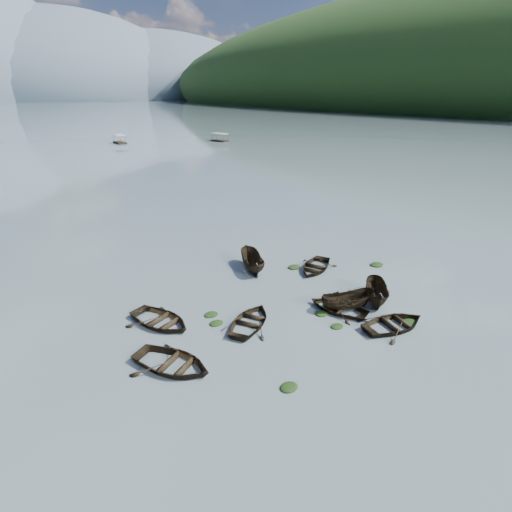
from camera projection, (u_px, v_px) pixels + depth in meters
ground_plane at (367, 349)px, 24.28m from camera, size 2400.00×2400.00×0.00m
right_hill_far at (500, 106)px, 431.10m from camera, size 520.00×1200.00×190.00m
haze_mtn_c at (62, 99)px, 785.02m from camera, size 520.00×520.00×260.00m
haze_mtn_d at (150, 98)px, 878.40m from camera, size 520.00×520.00×220.00m
rowboat_0 at (172, 367)px, 22.62m from camera, size 5.47×5.95×1.01m
rowboat_1 at (251, 324)px, 26.79m from camera, size 5.40×5.05×0.91m
rowboat_2 at (346, 308)px, 28.77m from camera, size 4.36×2.82×1.58m
rowboat_3 at (338, 310)px, 28.52m from camera, size 4.44×5.10×0.88m
rowboat_4 at (394, 327)px, 26.45m from camera, size 5.10×4.07×0.94m
rowboat_5 at (376, 301)px, 29.74m from camera, size 4.14×4.17×1.65m
rowboat_6 at (161, 324)px, 26.85m from camera, size 4.90×5.66×0.98m
rowboat_7 at (315, 269)px, 35.08m from camera, size 5.56×5.07×0.94m
rowboat_8 at (252, 269)px, 35.08m from camera, size 3.08×4.76×1.72m
weed_clump_0 at (289, 388)px, 21.06m from camera, size 1.02×0.83×0.22m
weed_clump_1 at (337, 327)px, 26.51m from camera, size 0.92×0.74×0.20m
weed_clump_2 at (409, 323)px, 26.94m from camera, size 1.10×0.88×0.24m
weed_clump_3 at (322, 314)px, 28.04m from camera, size 1.00×0.85×0.22m
weed_clump_4 at (377, 265)px, 35.89m from camera, size 1.29×1.02×0.27m
weed_clump_5 at (216, 324)px, 26.87m from camera, size 0.98×0.79×0.21m
weed_clump_6 at (211, 315)px, 27.91m from camera, size 1.01×0.84×0.21m
weed_clump_7 at (294, 268)px, 35.39m from camera, size 1.17×0.94×0.26m
pontoon_centre at (120, 143)px, 119.93m from camera, size 2.69×6.24×2.38m
pontoon_right at (220, 141)px, 124.78m from camera, size 3.89×6.37×2.28m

